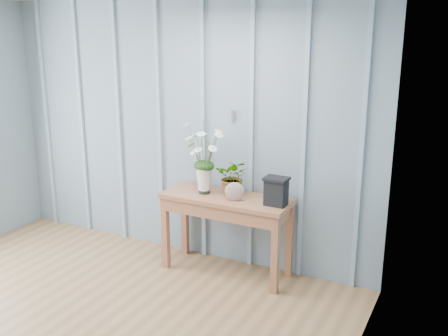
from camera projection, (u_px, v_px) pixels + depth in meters
The scene contains 6 objects.
room_shell at pixel (83, 64), 3.76m from camera, with size 4.00×4.50×2.50m.
sideboard at pixel (226, 208), 4.79m from camera, with size 1.20×0.45×0.75m.
daisy_vase at pixel (204, 148), 4.73m from camera, with size 0.48×0.37×0.68m.
spider_plant at pixel (233, 177), 4.76m from camera, with size 0.31×0.26×0.34m, color #153810.
felt_disc_vessel at pixel (235, 192), 4.61m from camera, with size 0.17×0.05×0.17m, color brown.
carved_box at pixel (276, 191), 4.50m from camera, with size 0.21×0.17×0.25m.
Camera 1 is at (2.62, -2.05, 2.29)m, focal length 42.00 mm.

